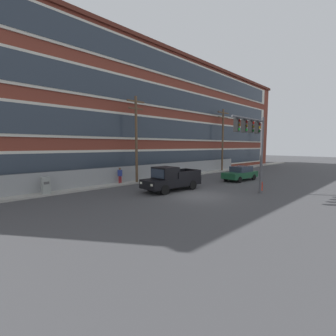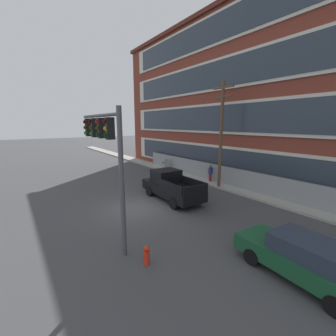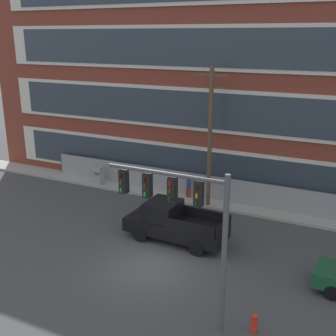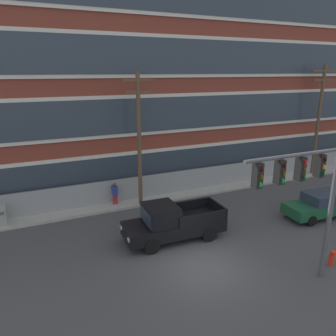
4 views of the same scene
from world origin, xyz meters
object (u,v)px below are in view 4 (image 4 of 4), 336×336
object	(u,v)px
traffic_signal_mast	(307,185)
electrical_cabinet	(1,217)
utility_pole_midblock	(319,116)
pedestrian_near_cabinet	(115,193)
fire_hydrant	(332,258)
pickup_truck_black	(172,223)
sedan_dark_green	(321,204)
utility_pole_near_corner	(139,136)

from	to	relation	value
traffic_signal_mast	electrical_cabinet	xyz separation A→B (m)	(-11.31, 10.87, -3.75)
traffic_signal_mast	utility_pole_midblock	xyz separation A→B (m)	(12.84, 10.95, 0.63)
utility_pole_midblock	electrical_cabinet	world-z (taller)	utility_pole_midblock
pedestrian_near_cabinet	fire_hydrant	size ratio (longest dim) A/B	2.17
pickup_truck_black	fire_hydrant	distance (m)	7.78
utility_pole_midblock	pedestrian_near_cabinet	world-z (taller)	utility_pole_midblock
sedan_dark_green	pedestrian_near_cabinet	bearing A→B (deg)	148.62
sedan_dark_green	utility_pole_midblock	world-z (taller)	utility_pole_midblock
utility_pole_midblock	traffic_signal_mast	bearing A→B (deg)	-139.54
pickup_truck_black	electrical_cabinet	world-z (taller)	pickup_truck_black
utility_pole_midblock	electrical_cabinet	distance (m)	24.54
traffic_signal_mast	pedestrian_near_cabinet	world-z (taller)	traffic_signal_mast
utility_pole_near_corner	fire_hydrant	world-z (taller)	utility_pole_near_corner
electrical_cabinet	fire_hydrant	bearing A→B (deg)	-36.76
utility_pole_near_corner	electrical_cabinet	world-z (taller)	utility_pole_near_corner
traffic_signal_mast	fire_hydrant	distance (m)	4.91
sedan_dark_green	electrical_cabinet	distance (m)	18.95
utility_pole_midblock	pedestrian_near_cabinet	distance (m)	17.89
sedan_dark_green	traffic_signal_mast	bearing A→B (deg)	-145.55
traffic_signal_mast	pedestrian_near_cabinet	bearing A→B (deg)	112.08
pickup_truck_black	utility_pole_near_corner	distance (m)	6.23
traffic_signal_mast	sedan_dark_green	bearing A→B (deg)	34.45
utility_pole_near_corner	fire_hydrant	xyz separation A→B (m)	(5.66, -10.23, -4.33)
pedestrian_near_cabinet	fire_hydrant	distance (m)	13.04
pedestrian_near_cabinet	traffic_signal_mast	bearing A→B (deg)	-67.92
sedan_dark_green	utility_pole_near_corner	distance (m)	11.99
pickup_truck_black	electrical_cabinet	xyz separation A→B (m)	(-8.28, 5.19, -0.25)
electrical_cabinet	pedestrian_near_cabinet	size ratio (longest dim) A/B	0.85
traffic_signal_mast	sedan_dark_green	distance (m)	8.73
sedan_dark_green	pedestrian_near_cabinet	xyz separation A→B (m)	(-11.09, 6.76, 0.18)
utility_pole_near_corner	sedan_dark_green	bearing A→B (deg)	-32.97
utility_pole_midblock	sedan_dark_green	bearing A→B (deg)	-134.28
pickup_truck_black	pedestrian_near_cabinet	bearing A→B (deg)	105.37
fire_hydrant	utility_pole_midblock	bearing A→B (deg)	46.02
sedan_dark_green	pedestrian_near_cabinet	world-z (taller)	pedestrian_near_cabinet
utility_pole_midblock	pickup_truck_black	bearing A→B (deg)	-161.60
utility_pole_midblock	electrical_cabinet	size ratio (longest dim) A/B	6.39
sedan_dark_green	utility_pole_near_corner	bearing A→B (deg)	147.03
sedan_dark_green	utility_pole_near_corner	xyz separation A→B (m)	(-9.51, 6.17, 3.91)
sedan_dark_green	electrical_cabinet	bearing A→B (deg)	160.31
pickup_truck_black	utility_pole_near_corner	size ratio (longest dim) A/B	0.63
sedan_dark_green	pedestrian_near_cabinet	distance (m)	12.99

